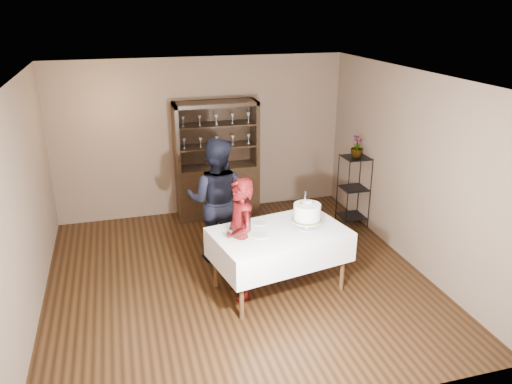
# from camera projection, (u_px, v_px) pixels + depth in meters

# --- Properties ---
(floor) EXTENTS (5.00, 5.00, 0.00)m
(floor) POSITION_uv_depth(u_px,v_px,m) (238.00, 278.00, 6.81)
(floor) COLOR black
(floor) RESTS_ON ground
(ceiling) EXTENTS (5.00, 5.00, 0.00)m
(ceiling) POSITION_uv_depth(u_px,v_px,m) (235.00, 78.00, 5.84)
(ceiling) COLOR white
(ceiling) RESTS_ON back_wall
(back_wall) EXTENTS (5.00, 0.02, 2.70)m
(back_wall) POSITION_uv_depth(u_px,v_px,m) (202.00, 137.00, 8.57)
(back_wall) COLOR brown
(back_wall) RESTS_ON floor
(wall_left) EXTENTS (0.02, 5.00, 2.70)m
(wall_left) POSITION_uv_depth(u_px,v_px,m) (23.00, 206.00, 5.69)
(wall_left) COLOR brown
(wall_left) RESTS_ON floor
(wall_right) EXTENTS (0.02, 5.00, 2.70)m
(wall_right) POSITION_uv_depth(u_px,v_px,m) (410.00, 169.00, 6.96)
(wall_right) COLOR brown
(wall_right) RESTS_ON floor
(china_hutch) EXTENTS (1.40, 0.48, 2.00)m
(china_hutch) POSITION_uv_depth(u_px,v_px,m) (217.00, 178.00, 8.64)
(china_hutch) COLOR black
(china_hutch) RESTS_ON floor
(plant_etagere) EXTENTS (0.42, 0.42, 1.20)m
(plant_etagere) POSITION_uv_depth(u_px,v_px,m) (354.00, 188.00, 8.23)
(plant_etagere) COLOR black
(plant_etagere) RESTS_ON floor
(cake_table) EXTENTS (1.82, 1.31, 0.83)m
(cake_table) POSITION_uv_depth(u_px,v_px,m) (279.00, 245.00, 6.35)
(cake_table) COLOR white
(cake_table) RESTS_ON floor
(woman) EXTENTS (0.44, 0.61, 1.58)m
(woman) POSITION_uv_depth(u_px,v_px,m) (240.00, 239.00, 6.16)
(woman) COLOR #36040C
(woman) RESTS_ON floor
(man) EXTENTS (1.08, 0.98, 1.81)m
(man) POSITION_uv_depth(u_px,v_px,m) (216.00, 200.00, 7.05)
(man) COLOR black
(man) RESTS_ON floor
(cake) EXTENTS (0.45, 0.45, 0.53)m
(cake) POSITION_uv_depth(u_px,v_px,m) (307.00, 213.00, 6.26)
(cake) COLOR silver
(cake) RESTS_ON cake_table
(plate_near) EXTENTS (0.24, 0.24, 0.01)m
(plate_near) POSITION_uv_depth(u_px,v_px,m) (261.00, 235.00, 6.14)
(plate_near) COLOR silver
(plate_near) RESTS_ON cake_table
(plate_far) EXTENTS (0.20, 0.20, 0.01)m
(plate_far) POSITION_uv_depth(u_px,v_px,m) (259.00, 223.00, 6.47)
(plate_far) COLOR silver
(plate_far) RESTS_ON cake_table
(potted_plant) EXTENTS (0.27, 0.27, 0.35)m
(potted_plant) POSITION_uv_depth(u_px,v_px,m) (357.00, 146.00, 7.98)
(potted_plant) COLOR #4C6F35
(potted_plant) RESTS_ON plant_etagere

